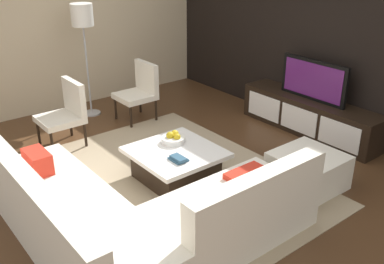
# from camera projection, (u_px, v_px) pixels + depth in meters

# --- Properties ---
(ground_plane) EXTENTS (14.00, 14.00, 0.00)m
(ground_plane) POSITION_uv_depth(u_px,v_px,m) (174.00, 186.00, 5.03)
(ground_plane) COLOR #4C301C
(feature_wall_back) EXTENTS (6.40, 0.12, 2.80)m
(feature_wall_back) POSITION_uv_depth(u_px,v_px,m) (333.00, 32.00, 5.99)
(feature_wall_back) COLOR black
(feature_wall_back) RESTS_ON ground
(side_wall_left) EXTENTS (0.12, 5.20, 2.80)m
(side_wall_left) POSITION_uv_depth(u_px,v_px,m) (60.00, 20.00, 6.85)
(side_wall_left) COLOR beige
(side_wall_left) RESTS_ON ground
(area_rug) EXTENTS (3.39, 2.62, 0.01)m
(area_rug) POSITION_uv_depth(u_px,v_px,m) (169.00, 182.00, 5.10)
(area_rug) COLOR tan
(area_rug) RESTS_ON ground
(media_console) EXTENTS (2.13, 0.49, 0.50)m
(media_console) POSITION_uv_depth(u_px,v_px,m) (309.00, 116.00, 6.29)
(media_console) COLOR black
(media_console) RESTS_ON ground
(television) EXTENTS (1.05, 0.06, 0.56)m
(television) POSITION_uv_depth(u_px,v_px,m) (314.00, 80.00, 6.08)
(television) COLOR black
(television) RESTS_ON media_console
(sectional_couch) EXTENTS (2.51, 2.39, 0.79)m
(sectional_couch) POSITION_uv_depth(u_px,v_px,m) (131.00, 215.00, 4.04)
(sectional_couch) COLOR silver
(sectional_couch) RESTS_ON ground
(coffee_table) EXTENTS (0.95, 0.93, 0.38)m
(coffee_table) POSITION_uv_depth(u_px,v_px,m) (176.00, 164.00, 5.08)
(coffee_table) COLOR black
(coffee_table) RESTS_ON ground
(accent_chair_near) EXTENTS (0.54, 0.54, 0.87)m
(accent_chair_near) POSITION_uv_depth(u_px,v_px,m) (66.00, 110.00, 5.84)
(accent_chair_near) COLOR black
(accent_chair_near) RESTS_ON ground
(floor_lamp) EXTENTS (0.32, 0.32, 1.70)m
(floor_lamp) POSITION_uv_depth(u_px,v_px,m) (83.00, 22.00, 6.45)
(floor_lamp) COLOR #A5A5AA
(floor_lamp) RESTS_ON ground
(ottoman) EXTENTS (0.70, 0.70, 0.40)m
(ottoman) POSITION_uv_depth(u_px,v_px,m) (308.00, 171.00, 4.94)
(ottoman) COLOR silver
(ottoman) RESTS_ON ground
(fruit_bowl) EXTENTS (0.28, 0.28, 0.14)m
(fruit_bowl) POSITION_uv_depth(u_px,v_px,m) (173.00, 138.00, 5.17)
(fruit_bowl) COLOR silver
(fruit_bowl) RESTS_ON coffee_table
(accent_chair_far) EXTENTS (0.53, 0.53, 0.87)m
(accent_chair_far) POSITION_uv_depth(u_px,v_px,m) (140.00, 88.00, 6.67)
(accent_chair_far) COLOR black
(accent_chair_far) RESTS_ON ground
(book_stack) EXTENTS (0.21, 0.15, 0.05)m
(book_stack) POSITION_uv_depth(u_px,v_px,m) (178.00, 159.00, 4.77)
(book_stack) COLOR #2D516B
(book_stack) RESTS_ON coffee_table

